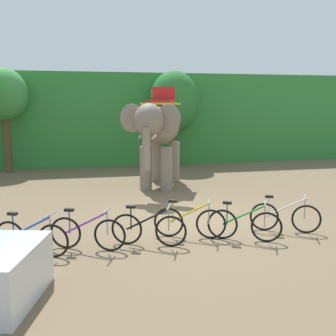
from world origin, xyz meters
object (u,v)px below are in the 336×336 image
at_px(elephant, 159,129).
at_px(bike_green, 244,224).
at_px(bike_black, 148,229).
at_px(bike_yellow, 189,222).
at_px(tree_center_left, 5,95).
at_px(bike_blue, 31,238).
at_px(tree_far_left, 174,102).
at_px(bike_purple, 87,233).
at_px(bike_white, 285,217).

distance_m(elephant, bike_green, 6.68).
relative_size(bike_black, bike_yellow, 1.00).
bearing_deg(bike_black, bike_yellow, 17.02).
bearing_deg(elephant, tree_center_left, 141.87).
bearing_deg(bike_blue, tree_far_left, 62.77).
xyz_separation_m(elephant, bike_blue, (-3.96, -6.30, -1.82)).
relative_size(tree_far_left, elephant, 1.13).
bearing_deg(bike_yellow, tree_center_left, 117.95).
bearing_deg(bike_green, tree_center_left, 121.56).
bearing_deg(elephant, bike_yellow, -94.26).
bearing_deg(tree_center_left, bike_blue, -78.89).
bearing_deg(bike_blue, bike_purple, 3.71).
height_order(tree_center_left, bike_yellow, tree_center_left).
height_order(bike_blue, bike_black, same).
bearing_deg(bike_green, bike_white, 16.93).
height_order(tree_far_left, bike_yellow, tree_far_left).
distance_m(tree_center_left, bike_white, 13.89).
relative_size(bike_black, bike_white, 1.03).
height_order(bike_blue, bike_purple, same).
distance_m(bike_blue, bike_yellow, 3.54).
xyz_separation_m(tree_center_left, elephant, (6.15, -4.82, -1.29)).
bearing_deg(bike_purple, bike_black, -0.83).
relative_size(tree_far_left, bike_black, 2.92).
distance_m(elephant, bike_white, 6.58).
bearing_deg(bike_white, bike_purple, -177.42).
relative_size(bike_blue, bike_purple, 0.98).
distance_m(tree_far_left, elephant, 5.04).
height_order(tree_center_left, bike_black, tree_center_left).
bearing_deg(tree_far_left, bike_white, -88.40).
relative_size(tree_far_left, bike_white, 3.00).
xyz_separation_m(bike_green, bike_white, (1.23, 0.38, 0.00)).
bearing_deg(bike_purple, elephant, 65.72).
relative_size(tree_center_left, bike_black, 2.93).
distance_m(bike_yellow, bike_green, 1.27).
bearing_deg(bike_purple, tree_center_left, 106.81).
distance_m(tree_center_left, bike_green, 13.52).
height_order(elephant, bike_black, elephant).
bearing_deg(elephant, bike_white, -71.84).
height_order(tree_far_left, bike_blue, tree_far_left).
bearing_deg(tree_far_left, bike_purple, -112.39).
bearing_deg(tree_far_left, elephant, -109.79).
bearing_deg(bike_yellow, elephant, 85.74).
distance_m(tree_far_left, bike_purple, 12.10).
distance_m(tree_center_left, elephant, 7.92).
bearing_deg(bike_yellow, bike_green, -21.19).
distance_m(bike_purple, bike_green, 3.55).
height_order(elephant, bike_purple, elephant).
distance_m(elephant, bike_yellow, 6.22).
xyz_separation_m(bike_purple, bike_yellow, (2.37, 0.30, 0.00)).
xyz_separation_m(tree_far_left, bike_white, (0.30, -10.66, -2.81)).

